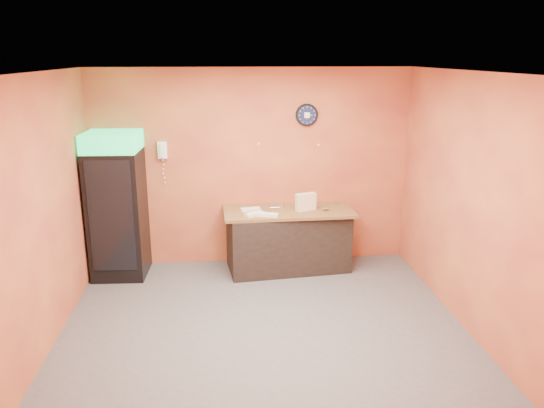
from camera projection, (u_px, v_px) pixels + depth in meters
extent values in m
plane|color=#47474C|center=(263.00, 325.00, 6.02)|extent=(4.50, 4.50, 0.00)
cube|color=#CE713A|center=(252.00, 168.00, 7.55)|extent=(4.50, 0.02, 2.80)
cube|color=#CE713A|center=(44.00, 213.00, 5.43)|extent=(0.02, 4.00, 2.80)
cube|color=#CE713A|center=(466.00, 202.00, 5.84)|extent=(0.02, 4.00, 2.80)
cube|color=white|center=(262.00, 72.00, 5.25)|extent=(4.50, 4.00, 0.02)
cube|color=black|center=(118.00, 214.00, 7.19)|extent=(0.73, 0.73, 1.74)
cube|color=#17C65E|center=(112.00, 141.00, 6.92)|extent=(0.73, 0.73, 0.25)
cube|color=black|center=(114.00, 217.00, 6.84)|extent=(0.58, 0.05, 1.49)
cube|color=black|center=(288.00, 241.00, 7.51)|extent=(1.74, 0.92, 0.83)
cylinder|color=black|center=(307.00, 115.00, 7.39)|extent=(0.31, 0.05, 0.31)
cylinder|color=#0F1433|center=(307.00, 115.00, 7.37)|extent=(0.27, 0.01, 0.27)
cube|color=white|center=(307.00, 115.00, 7.36)|extent=(0.08, 0.00, 0.08)
cube|color=white|center=(163.00, 150.00, 7.32)|extent=(0.13, 0.07, 0.23)
cube|color=white|center=(162.00, 151.00, 7.27)|extent=(0.05, 0.04, 0.19)
cube|color=brown|center=(288.00, 211.00, 7.39)|extent=(1.82, 0.86, 0.04)
cube|color=beige|center=(306.00, 208.00, 7.35)|extent=(0.30, 0.19, 0.06)
cube|color=beige|center=(306.00, 204.00, 7.34)|extent=(0.30, 0.19, 0.06)
cube|color=beige|center=(306.00, 200.00, 7.32)|extent=(0.30, 0.19, 0.06)
cube|color=beige|center=(306.00, 196.00, 7.31)|extent=(0.30, 0.19, 0.06)
cube|color=silver|center=(255.00, 214.00, 7.12)|extent=(0.29, 0.23, 0.04)
cube|color=silver|center=(268.00, 215.00, 7.09)|extent=(0.29, 0.18, 0.04)
cube|color=silver|center=(250.00, 209.00, 7.34)|extent=(0.28, 0.15, 0.04)
cylinder|color=silver|center=(282.00, 206.00, 7.46)|extent=(0.06, 0.06, 0.06)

